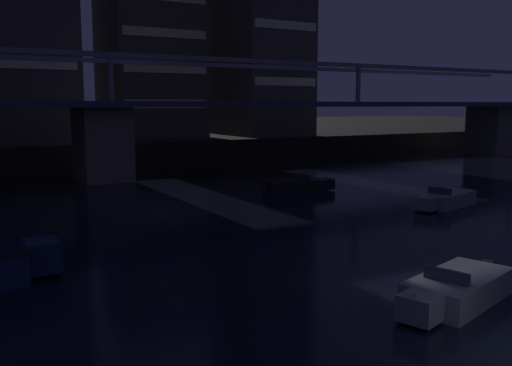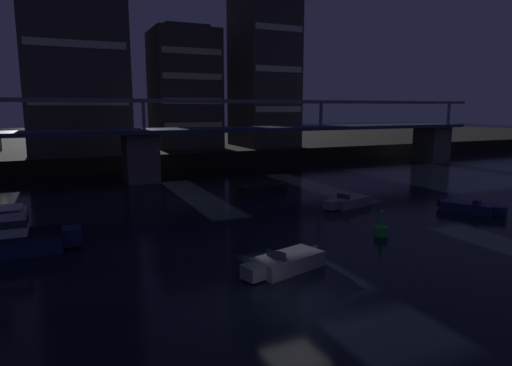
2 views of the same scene
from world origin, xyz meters
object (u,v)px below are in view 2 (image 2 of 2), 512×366
Objects in this scene: tower_central at (184,89)px; speedboat_near_center at (285,263)px; channel_buoy at (381,229)px; tower_east_tall at (264,51)px; speedboat_mid_center at (348,202)px; tower_west_tall at (72,22)px; speedboat_near_right at (470,208)px; speedboat_mid_left at (261,189)px; river_bridge at (140,142)px.

speedboat_near_center is (-8.89, -50.25, -10.96)m from tower_central.
tower_central reaches higher than channel_buoy.
tower_east_tall is 5.93× the size of speedboat_mid_center.
speedboat_near_center and speedboat_mid_center have the same top height.
tower_west_tall reaches higher than tower_east_tall.
tower_west_tall is 50.88m from channel_buoy.
tower_central is 47.66m from speedboat_near_right.
tower_east_tall is at bearing 63.94° from speedboat_mid_left.
tower_central is at bearing 10.65° from tower_west_tall.
tower_central is (16.03, 3.01, -8.41)m from tower_west_tall.
speedboat_near_right is at bearing -51.41° from river_bridge.
speedboat_near_center is (1.54, -32.04, -4.12)m from river_bridge.
tower_central reaches higher than river_bridge.
tower_west_tall reaches higher than speedboat_mid_center.
tower_central is at bearing 94.82° from speedboat_mid_center.
river_bridge is 19.48× the size of speedboat_near_right.
speedboat_near_center is at bearing -161.52° from channel_buoy.
river_bridge is 5.13× the size of tower_central.
tower_west_tall is 45.26m from speedboat_mid_center.
tower_west_tall is at bearing 122.73° from speedboat_near_right.
speedboat_near_right is 9.76m from speedboat_mid_center.
speedboat_mid_left is at bearing -91.74° from tower_central.
speedboat_near_right is (19.89, 5.19, 0.00)m from speedboat_near_center.
river_bridge is 30.43m from tower_east_tall.
speedboat_mid_center is 8.85m from channel_buoy.
tower_east_tall is (28.55, 0.09, -2.37)m from tower_west_tall.
tower_east_tall is at bearing 87.93° from speedboat_near_right.
speedboat_mid_center is (-9.23, -36.14, -17.00)m from tower_east_tall.
speedboat_near_right is at bearing 14.61° from speedboat_near_center.
speedboat_near_right is at bearing -92.07° from tower_east_tall.
speedboat_near_center is 1.00× the size of speedboat_mid_center.
channel_buoy reaches higher than speedboat_mid_center.
tower_central is at bearing 60.18° from river_bridge.
speedboat_mid_center is at bearing -61.82° from tower_west_tall.
tower_central is 10.59× the size of channel_buoy.
tower_east_tall is at bearing 33.64° from river_bridge.
speedboat_near_center is at bearing -100.04° from tower_central.
river_bridge is 3.11× the size of tower_east_tall.
tower_west_tall is at bearing 118.87° from speedboat_mid_left.
speedboat_mid_left is 1.01× the size of speedboat_mid_center.
speedboat_near_center and speedboat_mid_left have the same top height.
speedboat_mid_center is at bearing -64.05° from speedboat_mid_left.
speedboat_near_right is at bearing 11.40° from channel_buoy.
tower_east_tall is 45.46m from speedboat_near_right.
speedboat_mid_center is at bearing -56.67° from river_bridge.
speedboat_mid_left is at bearing -52.08° from river_bridge.
river_bridge is 34.61m from speedboat_near_right.
channel_buoy is (-3.31, -8.21, 0.06)m from speedboat_mid_center.
speedboat_near_right is at bearing -76.28° from tower_central.
speedboat_mid_left is (9.51, -12.21, -4.12)m from river_bridge.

